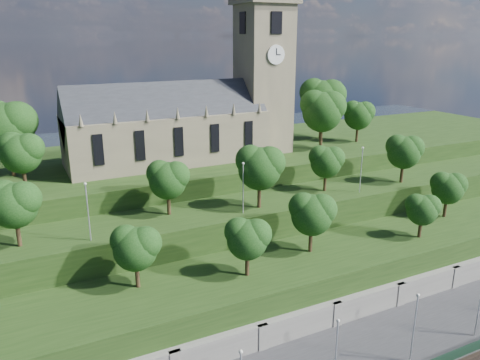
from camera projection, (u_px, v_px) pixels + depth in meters
retaining_wall at (297, 329)px, 54.07m from camera, size 160.00×2.10×5.00m
embankment_lower at (271, 293)px, 58.80m from camera, size 160.00×12.00×8.00m
embankment_upper at (234, 245)px, 67.63m from camera, size 160.00×10.00×12.00m
hilltop at (184, 193)px, 85.18m from camera, size 160.00×32.00×15.00m
church at (194, 114)px, 77.65m from camera, size 38.60×12.35×27.60m
trees_lower at (299, 221)px, 58.24m from camera, size 68.45×8.57×8.00m
trees_upper at (252, 169)px, 64.42m from camera, size 62.78×8.47×8.87m
trees_hilltop at (213, 115)px, 78.95m from camera, size 76.20×16.67×12.02m
lamp_posts_promenade at (336, 351)px, 43.89m from camera, size 60.36×0.36×8.08m
lamp_posts_upper at (243, 184)px, 62.07m from camera, size 40.36×0.36×7.14m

